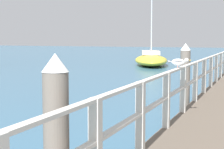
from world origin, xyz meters
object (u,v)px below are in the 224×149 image
object	(u,v)px
dock_piling_near	(56,144)
seagull_foreground	(178,62)
dock_piling_far	(185,78)
boat_3	(151,59)

from	to	relation	value
dock_piling_near	seagull_foreground	world-z (taller)	dock_piling_near
dock_piling_near	dock_piling_far	world-z (taller)	same
seagull_foreground	boat_3	world-z (taller)	boat_3
dock_piling_far	boat_3	xyz separation A→B (m)	(-5.97, 16.89, -0.55)
dock_piling_far	seagull_foreground	size ratio (longest dim) A/B	4.18
dock_piling_near	seagull_foreground	distance (m)	4.37
dock_piling_near	dock_piling_far	size ratio (longest dim) A/B	1.00
boat_3	seagull_foreground	bearing A→B (deg)	89.26
dock_piling_near	seagull_foreground	bearing A→B (deg)	84.84
dock_piling_far	seagull_foreground	distance (m)	2.82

